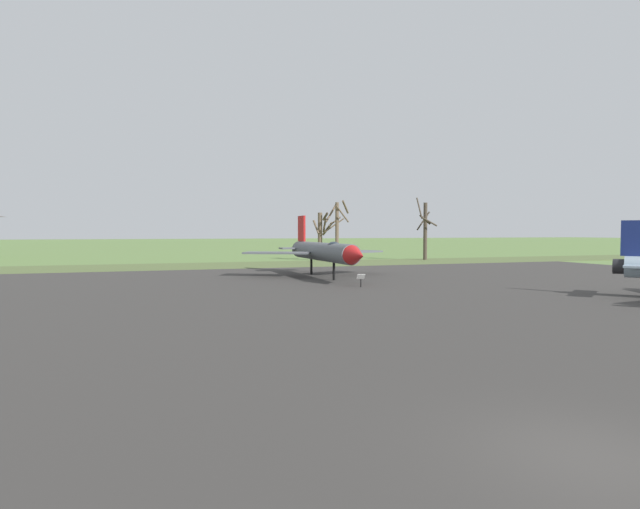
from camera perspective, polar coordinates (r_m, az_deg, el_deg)
ground_plane at (r=10.48m, az=27.76°, el=-19.49°), size 600.00×600.00×0.00m
asphalt_apron at (r=25.63m, az=-2.58°, el=-6.16°), size 88.67×58.98×0.05m
grass_verge_strip at (r=60.35m, az=-12.14°, el=-1.23°), size 148.67×12.00×0.06m
jet_fighter_front_right at (r=43.45m, az=0.37°, el=0.36°), size 13.05×16.31×5.43m
info_placard_front_right at (r=36.08m, az=4.52°, el=-2.70°), size 0.60×0.40×0.96m
bare_tree_left_of_center at (r=70.75m, az=0.11°, el=2.30°), size 2.48×2.54×6.57m
bare_tree_center at (r=68.95m, az=1.91°, el=3.06°), size 3.26×3.28×8.03m
bare_tree_right_of_center at (r=72.74m, az=11.49°, el=2.79°), size 2.35×2.41×8.66m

